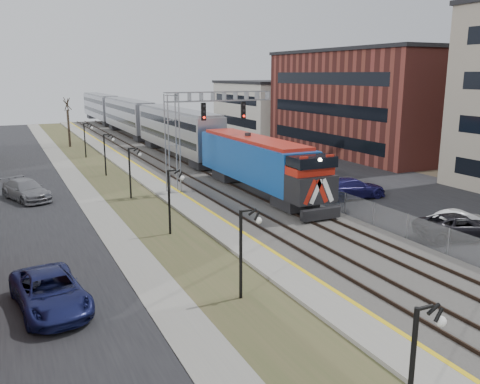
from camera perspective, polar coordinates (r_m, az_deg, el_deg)
ground at (r=19.03m, az=23.00°, el=-18.08°), size 160.00×160.00×0.00m
street_west at (r=46.43m, az=-23.20°, el=0.24°), size 7.00×120.00×0.04m
sidewalk at (r=46.76m, az=-17.71°, el=0.79°), size 2.00×120.00×0.08m
grass_median at (r=47.23m, az=-14.11°, el=1.13°), size 4.00×120.00×0.06m
platform at (r=47.86m, az=-10.60°, el=1.57°), size 2.00×120.00×0.24m
ballast_bed at (r=49.33m, az=-4.98°, el=2.06°), size 8.00×120.00×0.20m
parking_lot at (r=54.60m, az=6.92°, el=3.01°), size 16.00×120.00×0.04m
platform_edge at (r=48.06m, az=-9.59°, el=1.81°), size 0.24×120.00×0.01m
track_near at (r=48.65m, az=-7.19°, el=2.06°), size 1.58×120.00×0.15m
track_far at (r=49.82m, az=-3.36°, el=2.41°), size 1.58×120.00×0.15m
train at (r=73.42m, az=-10.91°, el=7.74°), size 3.00×85.85×5.33m
signal_gantry at (r=41.07m, az=-5.35°, el=7.57°), size 9.00×1.07×8.15m
lampposts at (r=30.95m, az=-8.11°, el=-1.09°), size 0.14×62.14×4.00m
fence at (r=50.78m, az=-0.54°, el=3.24°), size 0.04×120.00×1.60m
buildings_east at (r=59.74m, az=20.72°, el=9.21°), size 16.00×76.00×15.00m
bare_trees at (r=49.81m, az=-25.02°, el=4.02°), size 12.30×42.30×5.95m
car_lot_b at (r=33.89m, az=23.65°, el=-3.15°), size 4.32×2.29×1.35m
car_lot_c at (r=32.66m, az=23.46°, el=-3.63°), size 5.69×3.74×1.45m
car_lot_d at (r=40.58m, az=12.46°, el=0.38°), size 5.63×2.70×1.58m
car_lot_e at (r=42.64m, az=12.14°, el=0.84°), size 4.06×1.89×1.35m
car_lot_f at (r=57.02m, az=2.24°, el=4.35°), size 5.32×3.20×1.65m
car_street_a at (r=22.66m, az=-20.54°, el=-10.54°), size 3.16×5.73×1.52m
car_street_b at (r=42.34m, az=-22.88°, el=0.15°), size 3.93×5.79×1.56m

